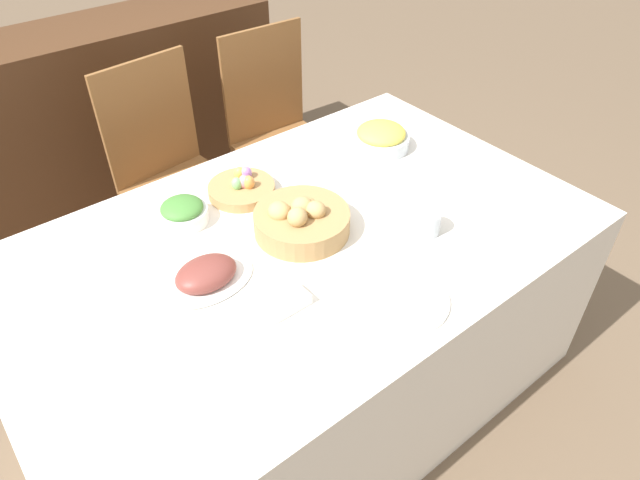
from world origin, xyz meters
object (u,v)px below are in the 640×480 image
(egg_basket, at_px, (242,188))
(sideboard, at_px, (125,116))
(dinner_plate, at_px, (402,300))
(spoon, at_px, (447,271))
(fork, at_px, (359,327))
(green_salad_bowl, at_px, (183,212))
(chair_far_center, at_px, (173,172))
(ham_platter, at_px, (206,275))
(pineapple_bowl, at_px, (381,137))
(bread_basket, at_px, (301,220))
(knife, at_px, (440,276))
(chair_far_right, at_px, (279,131))
(butter_dish, at_px, (285,302))
(drinking_cup, at_px, (427,222))

(egg_basket, bearing_deg, sideboard, 86.29)
(dinner_plate, relative_size, spoon, 1.35)
(fork, bearing_deg, green_salad_bowl, 102.24)
(chair_far_center, height_order, ham_platter, chair_far_center)
(fork, distance_m, spoon, 0.34)
(ham_platter, bearing_deg, pineapple_bowl, 14.62)
(bread_basket, bearing_deg, knife, -65.78)
(bread_basket, distance_m, knife, 0.45)
(chair_far_right, distance_m, pineapple_bowl, 0.70)
(sideboard, bearing_deg, spoon, -85.19)
(butter_dish, bearing_deg, drinking_cup, -1.76)
(knife, relative_size, drinking_cup, 2.31)
(pineapple_bowl, bearing_deg, green_salad_bowl, 176.02)
(green_salad_bowl, xyz_separation_m, knife, (0.45, -0.69, -0.03))
(drinking_cup, bearing_deg, egg_basket, 122.10)
(ham_platter, xyz_separation_m, knife, (0.53, -0.40, -0.02))
(chair_far_center, xyz_separation_m, spoon, (0.25, -1.28, 0.21))
(fork, bearing_deg, sideboard, 85.82)
(ham_platter, relative_size, spoon, 1.45)
(drinking_cup, bearing_deg, ham_platter, 160.19)
(dinner_plate, bearing_deg, pineapple_bowl, 50.88)
(egg_basket, bearing_deg, bread_basket, -83.27)
(fork, distance_m, butter_dish, 0.21)
(drinking_cup, distance_m, butter_dish, 0.53)
(bread_basket, bearing_deg, dinner_plate, -85.81)
(sideboard, bearing_deg, chair_far_right, -55.70)
(sideboard, distance_m, knife, 2.00)
(fork, distance_m, drinking_cup, 0.46)
(knife, bearing_deg, dinner_plate, -179.17)
(dinner_plate, bearing_deg, knife, 0.00)
(knife, height_order, drinking_cup, drinking_cup)
(green_salad_bowl, bearing_deg, spoon, -55.12)
(chair_far_center, relative_size, sideboard, 0.64)
(bread_basket, height_order, drinking_cup, bread_basket)
(egg_basket, relative_size, knife, 1.18)
(dinner_plate, height_order, knife, dinner_plate)
(chair_far_right, distance_m, knife, 1.34)
(ham_platter, bearing_deg, sideboard, 76.00)
(pineapple_bowl, bearing_deg, knife, -119.56)
(knife, bearing_deg, chair_far_right, 76.07)
(dinner_plate, height_order, butter_dish, butter_dish)
(green_salad_bowl, height_order, dinner_plate, green_salad_bowl)
(green_salad_bowl, bearing_deg, ham_platter, -105.84)
(sideboard, bearing_deg, fork, -95.01)
(chair_far_center, relative_size, fork, 5.09)
(egg_basket, height_order, spoon, egg_basket)
(bread_basket, height_order, egg_basket, bread_basket)
(pineapple_bowl, bearing_deg, drinking_cup, -117.46)
(ham_platter, bearing_deg, bread_basket, 2.14)
(dinner_plate, relative_size, drinking_cup, 3.12)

